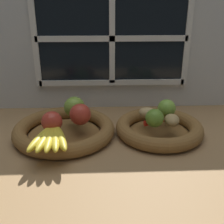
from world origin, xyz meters
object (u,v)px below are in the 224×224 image
object	(u,v)px
apple_green_back	(75,107)
banana_bunch_front	(51,137)
apple_red_front	(52,122)
lime_far	(167,108)
lime_near	(155,118)
chili_pepper	(158,122)
apple_red_right	(80,114)
fruit_bowl_left	(64,130)
potato_small	(172,120)
potato_oblong	(148,113)
fruit_bowl_right	(159,128)

from	to	relation	value
apple_green_back	banana_bunch_front	world-z (taller)	apple_green_back
apple_red_front	lime_far	bearing A→B (deg)	14.45
lime_near	chili_pepper	distance (cm)	3.19
apple_red_front	lime_near	world-z (taller)	apple_red_front
apple_red_front	lime_near	xyz separation A→B (cm)	(34.73, 2.10, -0.28)
apple_red_right	lime_near	bearing A→B (deg)	-6.80
fruit_bowl_left	apple_green_back	distance (cm)	9.36
apple_red_right	potato_small	distance (cm)	32.10
potato_small	lime_far	world-z (taller)	lime_far
banana_bunch_front	apple_green_back	bearing A→B (deg)	73.04
potato_oblong	fruit_bowl_left	bearing A→B (deg)	-174.34
fruit_bowl_right	banana_bunch_front	xyz separation A→B (cm)	(-36.84, -13.45, 4.25)
apple_red_front	apple_green_back	world-z (taller)	apple_green_back
lime_far	fruit_bowl_left	bearing A→B (deg)	-173.66
lime_near	banana_bunch_front	bearing A→B (deg)	-164.81
apple_red_right	lime_near	distance (cm)	25.87
potato_oblong	lime_far	size ratio (longest dim) A/B	1.03
apple_red_right	lime_far	world-z (taller)	apple_red_right
lime_near	fruit_bowl_right	bearing A→B (deg)	56.31
apple_red_front	chili_pepper	xyz separation A→B (cm)	(36.42, 3.74, -2.43)
apple_red_front	potato_oblong	xyz separation A→B (cm)	(33.63, 9.35, -1.41)
chili_pepper	fruit_bowl_left	bearing A→B (deg)	161.35
fruit_bowl_left	chili_pepper	xyz separation A→B (cm)	(33.49, -2.57, 3.81)
apple_red_right	chili_pepper	distance (cm)	27.55
fruit_bowl_right	lime_near	bearing A→B (deg)	-123.69
lime_far	apple_red_front	bearing A→B (deg)	-165.55
apple_red_right	potato_small	size ratio (longest dim) A/B	1.18
lime_near	fruit_bowl_left	bearing A→B (deg)	172.46
fruit_bowl_right	potato_small	distance (cm)	6.86
apple_green_back	banana_bunch_front	bearing A→B (deg)	-106.96
apple_red_front	chili_pepper	distance (cm)	36.69
fruit_bowl_left	potato_oblong	bearing A→B (deg)	5.66
lime_far	apple_green_back	bearing A→B (deg)	177.78
apple_green_back	lime_near	xyz separation A→B (cm)	(28.24, -9.75, -0.69)
apple_red_front	apple_red_right	distance (cm)	10.42
apple_red_right	potato_oblong	xyz separation A→B (cm)	(24.58, 4.19, -1.70)
lime_near	lime_far	bearing A→B (deg)	54.16
potato_small	lime_near	bearing A→B (deg)	-173.33
fruit_bowl_right	apple_red_right	bearing A→B (deg)	-177.69
apple_red_right	lime_near	size ratio (longest dim) A/B	1.18
apple_green_back	apple_red_right	distance (cm)	7.16
potato_small	apple_red_right	bearing A→B (deg)	175.84
banana_bunch_front	chili_pepper	xyz separation A→B (cm)	(35.72, 10.88, -0.45)
apple_green_back	lime_far	bearing A→B (deg)	-2.22
apple_green_back	chili_pepper	size ratio (longest dim) A/B	0.76
apple_red_front	lime_near	distance (cm)	34.79
fruit_bowl_right	potato_small	bearing A→B (deg)	-45.00
apple_green_back	potato_small	bearing A→B (deg)	-14.63
apple_red_front	apple_red_right	bearing A→B (deg)	29.71
fruit_bowl_right	banana_bunch_front	world-z (taller)	banana_bunch_front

